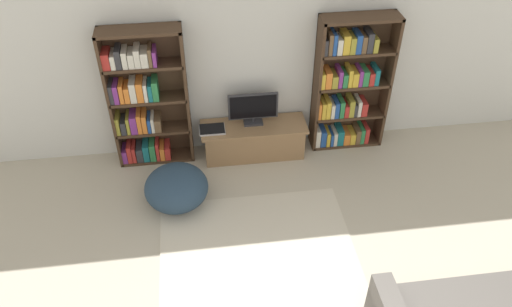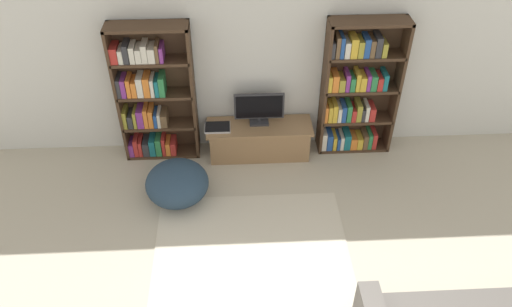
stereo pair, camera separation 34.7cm
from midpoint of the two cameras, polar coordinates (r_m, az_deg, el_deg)
name	(u,v)px [view 1 (the left image)]	position (r m, az deg, el deg)	size (l,w,h in m)	color
wall_back	(240,55)	(6.09, -3.48, 11.15)	(8.80, 0.06, 2.60)	silver
bookshelf_left	(144,101)	(6.20, -14.22, 5.83)	(0.94, 0.30, 1.80)	#422D1E
bookshelf_right	(348,86)	(6.37, 8.91, 7.55)	(0.94, 0.30, 1.80)	#422D1E
tv_stand	(254,140)	(6.44, -1.80, 1.56)	(1.34, 0.46, 0.45)	#8E6B47
television	(253,108)	(6.22, -1.94, 5.16)	(0.62, 0.16, 0.43)	#2D2D33
laptop	(212,129)	(6.25, -6.62, 2.72)	(0.32, 0.24, 0.03)	#B7B7BC
area_rug	(259,257)	(5.34, -1.59, -11.75)	(2.06, 1.82, 0.02)	beige
beanbag_ottoman	(176,188)	(5.83, -10.77, -3.90)	(0.73, 0.73, 0.47)	#23384C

